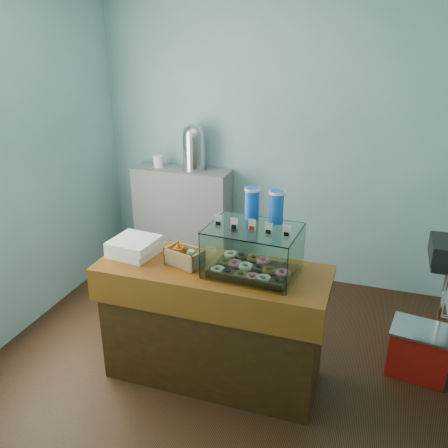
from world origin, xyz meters
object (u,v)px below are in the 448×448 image
(display_case, at_px, (254,248))
(coffee_urn, at_px, (194,146))
(counter, at_px, (213,323))
(red_cooler, at_px, (419,351))

(display_case, height_order, coffee_urn, coffee_urn)
(display_case, bearing_deg, counter, -165.72)
(red_cooler, bearing_deg, display_case, -149.54)
(display_case, height_order, red_cooler, display_case)
(display_case, xyz_separation_m, red_cooler, (1.17, 0.47, -0.88))
(display_case, xyz_separation_m, coffee_urn, (-1.04, 1.54, 0.28))
(counter, distance_m, coffee_urn, 1.98)
(display_case, bearing_deg, red_cooler, 26.04)
(coffee_urn, xyz_separation_m, red_cooler, (2.21, -1.07, -1.15))
(counter, xyz_separation_m, display_case, (0.28, 0.05, 0.61))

